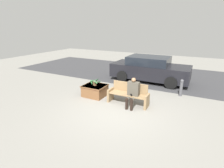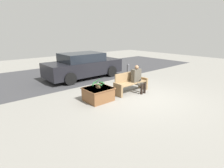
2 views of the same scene
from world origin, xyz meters
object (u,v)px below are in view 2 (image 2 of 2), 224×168
bollard_post (128,70)px  planter_box (98,94)px  bench (130,83)px  parked_car (83,65)px  person_seated (137,78)px  potted_plant (98,84)px

bollard_post → planter_box: bearing=-152.6°
bench → parked_car: size_ratio=0.38×
person_seated → planter_box: (-1.94, 0.26, -0.37)m
bench → bollard_post: (1.82, 1.91, 0.01)m
person_seated → bollard_post: bearing=53.0°
person_seated → potted_plant: (-1.93, 0.26, 0.03)m
planter_box → parked_car: (1.54, 3.50, 0.44)m
bench → person_seated: 0.38m
bench → person_seated: (0.24, -0.18, 0.23)m
bench → person_seated: person_seated is taller
bollard_post → person_seated: bearing=-127.0°
bench → parked_car: 3.61m
potted_plant → person_seated: bearing=-7.6°
potted_plant → parked_car: parked_car is taller
potted_plant → bollard_post: size_ratio=0.68×
parked_car → bollard_post: parked_car is taller
bench → parked_car: (-0.16, 3.59, 0.30)m
person_seated → potted_plant: 1.95m
bench → bollard_post: size_ratio=2.12×
person_seated → bollard_post: person_seated is taller
parked_car → bench: bearing=-87.5°
planter_box → bollard_post: bearing=27.4°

